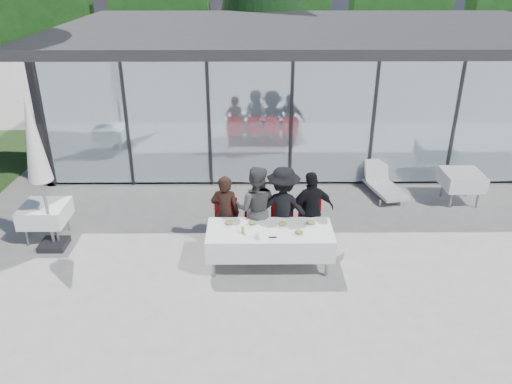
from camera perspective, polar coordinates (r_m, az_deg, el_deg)
ground at (r=8.98m, az=-1.07°, el=-9.84°), size 90.00×90.00×0.00m
pavilion at (r=15.93m, az=6.60°, el=14.06°), size 14.80×8.80×3.44m
treeline at (r=35.55m, az=-4.10°, el=20.22°), size 62.50×2.00×4.40m
dining_table at (r=9.04m, az=1.57°, el=-5.50°), size 2.26×0.96×0.75m
diner_a at (r=9.51m, az=-3.53°, el=-2.38°), size 0.63×0.63×1.52m
diner_chair_a at (r=9.71m, az=-3.46°, el=-3.26°), size 0.44×0.44×0.97m
diner_b at (r=9.45m, az=-0.02°, el=-1.89°), size 0.93×0.93×1.70m
diner_chair_b at (r=9.69m, az=-0.03°, el=-3.26°), size 0.44×0.44×0.97m
diner_c at (r=9.47m, az=3.11°, el=-1.92°), size 1.25×1.25×1.68m
diner_chair_c at (r=9.71m, az=3.03°, el=-3.24°), size 0.44×0.44×0.97m
diner_d at (r=9.54m, az=6.30°, el=-2.17°), size 1.16×1.16×1.59m
diner_chair_d at (r=9.76m, az=6.17°, el=-3.21°), size 0.44×0.44×0.97m
plate_a at (r=9.11m, az=-3.16°, el=-3.58°), size 0.25×0.25×0.07m
plate_b at (r=9.10m, az=-0.41°, el=-3.56°), size 0.25×0.25×0.07m
plate_c at (r=9.06m, az=3.07°, el=-3.72°), size 0.25×0.25×0.07m
plate_d at (r=9.15m, az=6.30°, el=-3.56°), size 0.25×0.25×0.07m
plate_extra at (r=8.82m, az=4.93°, el=-4.64°), size 0.25×0.25×0.07m
juice_bottle at (r=8.79m, az=-1.51°, el=-4.38°), size 0.06×0.06×0.13m
drinking_glasses at (r=8.64m, az=0.16°, el=-5.06°), size 0.07×0.07×0.10m
folded_eyeglasses at (r=8.69m, az=1.92°, el=-5.19°), size 0.14×0.03×0.01m
spare_table_left at (r=10.76m, az=-22.96°, el=-2.28°), size 0.86×0.86×0.74m
spare_table_right at (r=12.36m, az=22.47°, el=1.29°), size 0.86×0.86×0.74m
spare_chair_b at (r=13.64m, az=22.75°, el=3.32°), size 0.47×0.47×0.97m
market_umbrella at (r=9.83m, az=-23.88°, el=4.28°), size 0.50×0.50×3.00m
lounger at (r=12.36m, az=14.27°, el=1.00°), size 0.89×1.43×0.72m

